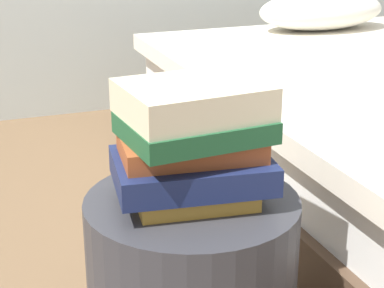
% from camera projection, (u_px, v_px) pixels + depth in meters
% --- Properties ---
extents(book_ochre, '(0.24, 0.18, 0.04)m').
position_uv_depth(book_ochre, '(195.00, 193.00, 1.28)').
color(book_ochre, '#B7842D').
rests_on(book_ochre, side_table).
extents(book_navy, '(0.32, 0.24, 0.05)m').
position_uv_depth(book_navy, '(193.00, 171.00, 1.26)').
color(book_navy, '#19234C').
rests_on(book_navy, book_ochre).
extents(book_rust, '(0.28, 0.19, 0.04)m').
position_uv_depth(book_rust, '(190.00, 147.00, 1.26)').
color(book_rust, '#994723').
rests_on(book_rust, book_navy).
extents(book_forest, '(0.28, 0.22, 0.04)m').
position_uv_depth(book_forest, '(195.00, 127.00, 1.24)').
color(book_forest, '#1E512D').
rests_on(book_forest, book_rust).
extents(book_cream, '(0.28, 0.23, 0.06)m').
position_uv_depth(book_cream, '(193.00, 100.00, 1.23)').
color(book_cream, beige).
rests_on(book_cream, book_forest).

